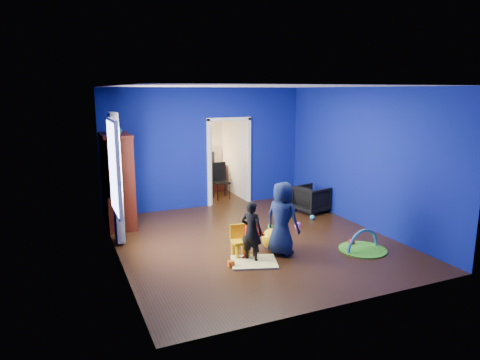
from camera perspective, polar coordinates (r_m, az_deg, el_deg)
name	(u,v)px	position (r m, az deg, el deg)	size (l,w,h in m)	color
floor	(254,241)	(8.30, 1.83, -8.07)	(5.00, 5.50, 0.01)	black
ceiling	(255,86)	(7.80, 1.97, 12.37)	(5.00, 5.50, 0.01)	white
wall_back	(206,148)	(10.45, -4.57, 4.25)	(5.00, 0.02, 2.90)	navy
wall_front	(346,201)	(5.62, 13.97, -2.72)	(5.00, 0.02, 2.90)	navy
wall_left	(115,177)	(7.24, -16.30, 0.39)	(0.02, 5.50, 2.90)	navy
wall_right	(363,158)	(9.26, 16.04, 2.84)	(0.02, 5.50, 2.90)	navy
alcove	(217,150)	(11.49, -3.14, 3.95)	(1.00, 1.75, 2.50)	silver
armchair	(312,199)	(10.24, 9.53, -2.52)	(0.67, 0.69, 0.63)	black
child_black	(252,231)	(7.19, 1.55, -6.85)	(0.38, 0.25, 1.04)	black
child_navy	(282,218)	(7.49, 5.66, -5.13)	(0.63, 0.41, 1.30)	#0D1632
toddler_red	(253,237)	(7.30, 1.78, -7.54)	(0.39, 0.31, 0.81)	red
vase	(116,130)	(8.85, -16.15, 6.48)	(0.21, 0.21, 0.22)	#0D646F
potted_plant	(113,122)	(9.36, -16.62, 7.40)	(0.25, 0.25, 0.44)	#358E33
tv_armoire	(118,181)	(9.30, -16.01, -0.07)	(0.58, 1.14, 1.96)	#42180B
crt_tv	(119,179)	(9.30, -15.78, 0.19)	(0.46, 0.70, 0.54)	silver
yellow_blanket	(254,262)	(7.29, 1.86, -10.86)	(0.75, 0.60, 0.03)	#F2E07A
hopper_ball	(273,239)	(7.82, 4.37, -7.84)	(0.39, 0.39, 0.39)	yellow
kid_chair	(240,243)	(7.47, 0.06, -8.36)	(0.28, 0.28, 0.50)	yellow
play_mat	(363,250)	(8.13, 16.03, -8.91)	(0.85, 0.85, 0.02)	#4B9D23
toy_arch	(363,249)	(8.12, 16.03, -8.85)	(0.76, 0.76, 0.05)	#3F8CD8
window_left	(113,167)	(7.56, -16.58, 1.62)	(0.03, 0.95, 1.55)	white
curtain	(117,178)	(8.17, -16.14, 0.24)	(0.14, 0.42, 2.40)	slate
doorway	(229,163)	(10.72, -1.50, 2.31)	(1.16, 0.10, 2.10)	white
study_desk	(209,178)	(12.23, -4.13, 0.26)	(0.88, 0.44, 0.75)	#3D140A
desk_monitor	(208,158)	(12.24, -4.35, 3.01)	(0.40, 0.05, 0.32)	black
desk_lamp	(199,159)	(12.10, -5.51, 2.79)	(0.14, 0.14, 0.14)	#FFD88C
folding_chair	(221,182)	(11.33, -2.52, -0.21)	(0.40, 0.40, 0.92)	black
book_shelf	(207,120)	(12.11, -4.42, 8.01)	(0.88, 0.24, 0.04)	white
toy_0	(352,242)	(8.32, 14.65, -8.05)	(0.10, 0.08, 0.10)	red
toy_1	(312,217)	(9.71, 9.61, -4.91)	(0.11, 0.11, 0.11)	#2387C6
toy_2	(231,264)	(7.12, -1.20, -11.11)	(0.10, 0.08, 0.10)	#F95B0D
toy_3	(270,226)	(8.99, 4.08, -6.14)	(0.11, 0.11, 0.11)	green
toy_4	(298,225)	(9.13, 7.68, -5.97)	(0.10, 0.08, 0.10)	#DF53BF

